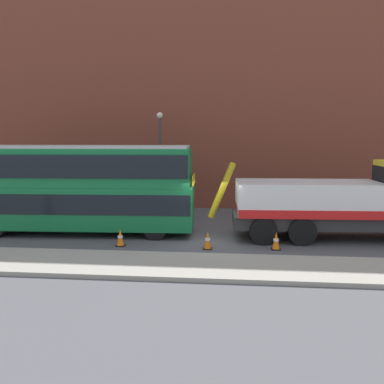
{
  "coord_description": "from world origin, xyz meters",
  "views": [
    {
      "loc": [
        0.87,
        -17.88,
        4.52
      ],
      "look_at": [
        -0.94,
        0.43,
        2.0
      ],
      "focal_mm": 38.89,
      "sensor_mm": 36.0,
      "label": 1
    }
  ],
  "objects_px": {
    "recovery_tow_truck": "(349,200)",
    "traffic_cone_near_bus": "(120,238)",
    "street_lamp": "(160,153)",
    "traffic_cone_midway": "(208,241)",
    "traffic_cone_near_truck": "(276,241)",
    "double_decker_bus": "(74,185)"
  },
  "relations": [
    {
      "from": "recovery_tow_truck",
      "to": "traffic_cone_near_bus",
      "type": "bearing_deg",
      "value": -170.32
    },
    {
      "from": "traffic_cone_near_bus",
      "to": "street_lamp",
      "type": "xyz_separation_m",
      "value": [
        0.33,
        7.74,
        3.13
      ]
    },
    {
      "from": "traffic_cone_midway",
      "to": "traffic_cone_near_truck",
      "type": "relative_size",
      "value": 1.0
    },
    {
      "from": "double_decker_bus",
      "to": "traffic_cone_near_truck",
      "type": "bearing_deg",
      "value": -15.01
    },
    {
      "from": "traffic_cone_near_bus",
      "to": "street_lamp",
      "type": "distance_m",
      "value": 8.36
    },
    {
      "from": "double_decker_bus",
      "to": "traffic_cone_near_bus",
      "type": "xyz_separation_m",
      "value": [
        2.71,
        -2.07,
        -1.89
      ]
    },
    {
      "from": "traffic_cone_near_bus",
      "to": "traffic_cone_near_truck",
      "type": "height_order",
      "value": "same"
    },
    {
      "from": "traffic_cone_near_bus",
      "to": "street_lamp",
      "type": "height_order",
      "value": "street_lamp"
    },
    {
      "from": "recovery_tow_truck",
      "to": "traffic_cone_midway",
      "type": "height_order",
      "value": "recovery_tow_truck"
    },
    {
      "from": "recovery_tow_truck",
      "to": "traffic_cone_near_truck",
      "type": "relative_size",
      "value": 14.16
    },
    {
      "from": "recovery_tow_truck",
      "to": "street_lamp",
      "type": "bearing_deg",
      "value": 145.94
    },
    {
      "from": "traffic_cone_near_truck",
      "to": "recovery_tow_truck",
      "type": "bearing_deg",
      "value": 31.48
    },
    {
      "from": "recovery_tow_truck",
      "to": "traffic_cone_midway",
      "type": "distance_m",
      "value": 6.52
    },
    {
      "from": "double_decker_bus",
      "to": "traffic_cone_midway",
      "type": "xyz_separation_m",
      "value": [
        6.3,
        -2.16,
        -1.89
      ]
    },
    {
      "from": "traffic_cone_midway",
      "to": "street_lamp",
      "type": "bearing_deg",
      "value": 112.63
    },
    {
      "from": "recovery_tow_truck",
      "to": "traffic_cone_midway",
      "type": "bearing_deg",
      "value": -162.59
    },
    {
      "from": "recovery_tow_truck",
      "to": "traffic_cone_near_truck",
      "type": "bearing_deg",
      "value": -151.15
    },
    {
      "from": "street_lamp",
      "to": "double_decker_bus",
      "type": "bearing_deg",
      "value": -118.16
    },
    {
      "from": "traffic_cone_near_truck",
      "to": "street_lamp",
      "type": "bearing_deg",
      "value": 128.0
    },
    {
      "from": "double_decker_bus",
      "to": "traffic_cone_near_bus",
      "type": "height_order",
      "value": "double_decker_bus"
    },
    {
      "from": "double_decker_bus",
      "to": "traffic_cone_near_truck",
      "type": "height_order",
      "value": "double_decker_bus"
    },
    {
      "from": "double_decker_bus",
      "to": "traffic_cone_near_truck",
      "type": "distance_m",
      "value": 9.42
    }
  ]
}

